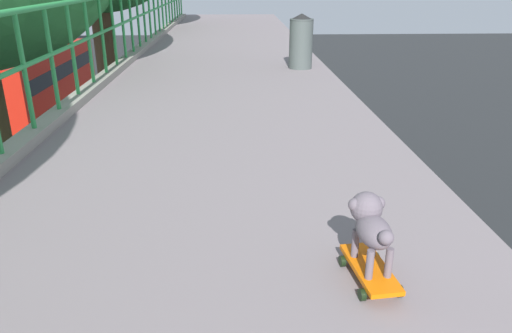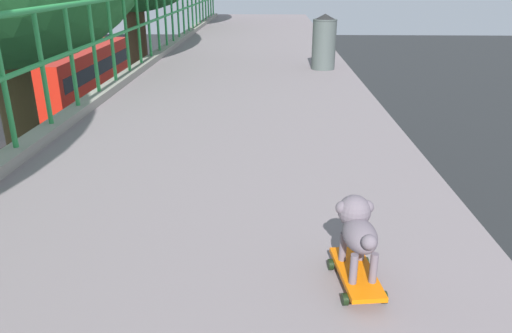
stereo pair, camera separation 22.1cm
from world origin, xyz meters
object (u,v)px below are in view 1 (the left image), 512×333
Objects in this scene: toy_skateboard at (370,269)px; litter_bin at (301,41)px; city_bus at (41,79)px; small_dog at (371,222)px.

litter_bin reaches higher than toy_skateboard.
city_bus is 26.19m from toy_skateboard.
small_dog is at bearing 96.08° from toy_skateboard.
litter_bin reaches higher than small_dog.
toy_skateboard is at bearing -65.43° from city_bus.
litter_bin is (11.18, -17.78, 4.07)m from city_bus.
litter_bin is (0.40, 5.80, 0.37)m from toy_skateboard.
litter_bin reaches higher than city_bus.
city_bus is 21.39m from litter_bin.
small_dog is (10.77, -23.53, 3.94)m from city_bus.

